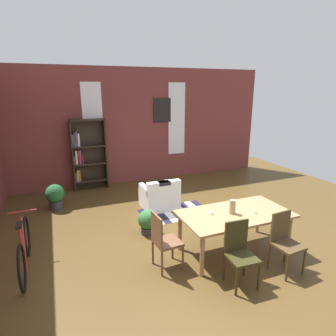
{
  "coord_description": "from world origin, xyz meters",
  "views": [
    {
      "loc": [
        -2.37,
        -4.09,
        2.8
      ],
      "look_at": [
        0.04,
        1.81,
        1.01
      ],
      "focal_mm": 30.55,
      "sensor_mm": 36.0,
      "label": 1
    }
  ],
  "objects": [
    {
      "name": "framed_picture",
      "position": [
        0.79,
        4.15,
        2.15
      ],
      "size": [
        0.56,
        0.03,
        0.72
      ],
      "primitive_type": "cube",
      "color": "black"
    },
    {
      "name": "armchair_white",
      "position": [
        -0.13,
        1.93,
        0.28
      ],
      "size": [
        0.8,
        0.81,
        0.75
      ],
      "color": "white",
      "rests_on": "ground"
    },
    {
      "name": "dining_chair_near_left",
      "position": [
        -0.03,
        -1.09,
        0.51
      ],
      "size": [
        0.42,
        0.42,
        0.95
      ],
      "color": "#312C13",
      "rests_on": "ground"
    },
    {
      "name": "back_wall_brick",
      "position": [
        0.0,
        4.22,
        1.69
      ],
      "size": [
        8.33,
        0.12,
        3.39
      ],
      "primitive_type": "cube",
      "color": "brown",
      "rests_on": "ground"
    },
    {
      "name": "dining_table",
      "position": [
        0.4,
        -0.35,
        0.66
      ],
      "size": [
        1.9,
        1.01,
        0.74
      ],
      "color": "#A1764D",
      "rests_on": "ground"
    },
    {
      "name": "window_pane_1",
      "position": [
        1.28,
        4.15,
        1.86
      ],
      "size": [
        0.55,
        0.02,
        2.2
      ],
      "primitive_type": "cube",
      "color": "white"
    },
    {
      "name": "dining_chair_near_right",
      "position": [
        0.82,
        -1.09,
        0.51
      ],
      "size": [
        0.43,
        0.43,
        0.95
      ],
      "color": "#4A381F",
      "rests_on": "ground"
    },
    {
      "name": "tealight_candle_0",
      "position": [
        -0.01,
        -0.27,
        0.76
      ],
      "size": [
        0.04,
        0.04,
        0.04
      ],
      "primitive_type": "cylinder",
      "color": "silver",
      "rests_on": "dining_table"
    },
    {
      "name": "bookshelf_tall",
      "position": [
        -1.54,
        3.99,
        1.01
      ],
      "size": [
        0.94,
        0.28,
        1.98
      ],
      "color": "#2D2319",
      "rests_on": "ground"
    },
    {
      "name": "bicycle_second",
      "position": [
        -2.96,
        0.47,
        0.35
      ],
      "size": [
        0.44,
        1.68,
        0.89
      ],
      "color": "black",
      "rests_on": "ground"
    },
    {
      "name": "vase_on_table",
      "position": [
        0.33,
        -0.35,
        0.86
      ],
      "size": [
        0.11,
        0.11,
        0.24
      ],
      "primitive_type": "cylinder",
      "color": "#998466",
      "rests_on": "dining_table"
    },
    {
      "name": "potted_plant_by_shelf",
      "position": [
        -2.46,
        2.8,
        0.34
      ],
      "size": [
        0.44,
        0.44,
        0.61
      ],
      "color": "#333338",
      "rests_on": "ground"
    },
    {
      "name": "potted_plant_corner",
      "position": [
        -0.8,
        0.82,
        0.27
      ],
      "size": [
        0.39,
        0.39,
        0.5
      ],
      "color": "#333338",
      "rests_on": "ground"
    },
    {
      "name": "tealight_candle_1",
      "position": [
        0.7,
        -0.5,
        0.76
      ],
      "size": [
        0.04,
        0.04,
        0.04
      ],
      "primitive_type": "cylinder",
      "color": "silver",
      "rests_on": "dining_table"
    },
    {
      "name": "dining_chair_head_left",
      "position": [
        -0.93,
        -0.36,
        0.51
      ],
      "size": [
        0.43,
        0.43,
        0.95
      ],
      "color": "brown",
      "rests_on": "ground"
    },
    {
      "name": "striped_rug",
      "position": [
        0.1,
        1.53,
        0.0
      ],
      "size": [
        1.58,
        0.94,
        0.01
      ],
      "color": "#1E1E33",
      "rests_on": "ground"
    },
    {
      "name": "window_pane_0",
      "position": [
        -1.28,
        4.15,
        1.86
      ],
      "size": [
        0.55,
        0.02,
        2.2
      ],
      "primitive_type": "cube",
      "color": "white"
    },
    {
      "name": "ground_plane",
      "position": [
        0.0,
        0.0,
        0.0
      ],
      "size": [
        10.83,
        10.83,
        0.0
      ],
      "primitive_type": "plane",
      "color": "#503C1C"
    }
  ]
}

